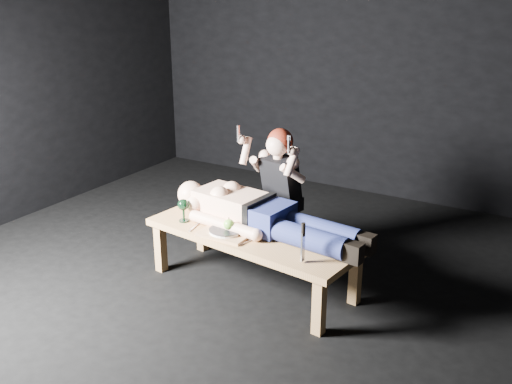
% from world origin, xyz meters
% --- Properties ---
extents(ground, '(5.00, 5.00, 0.00)m').
position_xyz_m(ground, '(0.00, 0.00, 0.00)').
color(ground, black).
rests_on(ground, ground).
extents(back_wall, '(5.00, 0.00, 5.00)m').
position_xyz_m(back_wall, '(0.00, 2.50, 1.50)').
color(back_wall, black).
rests_on(back_wall, ground).
extents(table, '(1.70, 0.80, 0.45)m').
position_xyz_m(table, '(0.19, 0.01, 0.23)').
color(table, '#B07F4A').
rests_on(table, ground).
extents(lying_man, '(1.80, 0.74, 0.28)m').
position_xyz_m(lying_man, '(0.26, 0.10, 0.59)').
color(lying_man, '#EEB895').
rests_on(lying_man, table).
extents(kneeling_woman, '(0.73, 0.79, 1.15)m').
position_xyz_m(kneeling_woman, '(0.15, 0.62, 0.58)').
color(kneeling_woman, black).
rests_on(kneeling_woman, ground).
extents(serving_tray, '(0.37, 0.27, 0.02)m').
position_xyz_m(serving_tray, '(0.05, -0.13, 0.46)').
color(serving_tray, '#A87B4E').
rests_on(serving_tray, table).
extents(plate, '(0.25, 0.25, 0.02)m').
position_xyz_m(plate, '(0.05, -0.13, 0.48)').
color(plate, white).
rests_on(plate, serving_tray).
extents(apple, '(0.08, 0.08, 0.08)m').
position_xyz_m(apple, '(0.07, -0.12, 0.53)').
color(apple, '#4DA326').
rests_on(apple, plate).
extents(goblet, '(0.10, 0.10, 0.18)m').
position_xyz_m(goblet, '(-0.37, -0.08, 0.54)').
color(goblet, black).
rests_on(goblet, table).
extents(fork_flat, '(0.05, 0.17, 0.01)m').
position_xyz_m(fork_flat, '(-0.23, -0.14, 0.45)').
color(fork_flat, '#B2B2B7').
rests_on(fork_flat, table).
extents(knife_flat, '(0.06, 0.17, 0.01)m').
position_xyz_m(knife_flat, '(0.25, -0.17, 0.45)').
color(knife_flat, '#B2B2B7').
rests_on(knife_flat, table).
extents(spoon_flat, '(0.09, 0.16, 0.01)m').
position_xyz_m(spoon_flat, '(0.16, -0.10, 0.45)').
color(spoon_flat, '#B2B2B7').
rests_on(spoon_flat, table).
extents(carving_knife, '(0.04, 0.04, 0.28)m').
position_xyz_m(carving_knife, '(0.73, -0.24, 0.59)').
color(carving_knife, '#B2B2B7').
rests_on(carving_knife, table).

